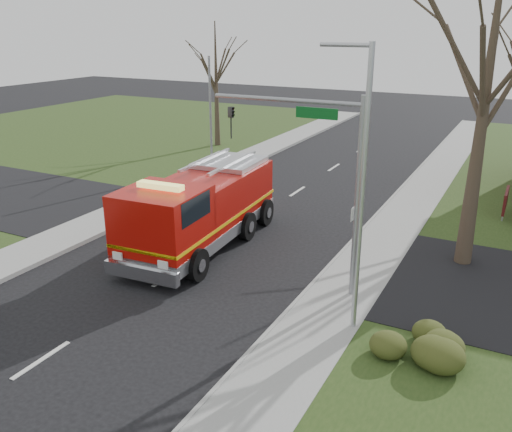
% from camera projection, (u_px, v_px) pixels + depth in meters
% --- Properties ---
extents(ground, '(120.00, 120.00, 0.00)m').
position_uv_depth(ground, '(169.00, 276.00, 20.06)').
color(ground, black).
rests_on(ground, ground).
extents(sidewalk_right, '(2.40, 80.00, 0.15)m').
position_uv_depth(sidewalk_right, '(328.00, 313.00, 17.35)').
color(sidewalk_right, gray).
rests_on(sidewalk_right, ground).
extents(sidewalk_left, '(2.40, 80.00, 0.15)m').
position_uv_depth(sidewalk_left, '(49.00, 244.00, 22.71)').
color(sidewalk_left, gray).
rests_on(sidewalk_left, ground).
extents(health_center_sign, '(0.12, 2.00, 1.40)m').
position_uv_depth(health_center_sign, '(506.00, 201.00, 25.68)').
color(health_center_sign, '#491112').
rests_on(health_center_sign, ground).
extents(hedge_corner, '(2.80, 2.00, 0.90)m').
position_uv_depth(hedge_corner, '(410.00, 336.00, 15.13)').
color(hedge_corner, '#373E16').
rests_on(hedge_corner, lawn_right).
extents(bare_tree_near, '(6.00, 6.00, 12.00)m').
position_uv_depth(bare_tree_near, '(489.00, 67.00, 18.48)').
color(bare_tree_near, '#3C3124').
rests_on(bare_tree_near, ground).
extents(bare_tree_left, '(4.50, 4.50, 9.00)m').
position_uv_depth(bare_tree_left, '(216.00, 71.00, 39.25)').
color(bare_tree_left, '#3C3124').
rests_on(bare_tree_left, ground).
extents(traffic_signal_mast, '(5.29, 0.18, 6.80)m').
position_uv_depth(traffic_signal_mast, '(321.00, 158.00, 17.48)').
color(traffic_signal_mast, gray).
rests_on(traffic_signal_mast, ground).
extents(streetlight_pole, '(1.48, 0.16, 8.40)m').
position_uv_depth(streetlight_pole, '(360.00, 187.00, 15.02)').
color(streetlight_pole, '#B7BABF').
rests_on(streetlight_pole, ground).
extents(utility_pole_far, '(0.14, 0.14, 7.00)m').
position_uv_depth(utility_pole_far, '(210.00, 114.00, 33.54)').
color(utility_pole_far, gray).
rests_on(utility_pole_far, ground).
extents(fire_engine, '(3.72, 8.79, 3.47)m').
position_uv_depth(fire_engine, '(200.00, 211.00, 22.18)').
color(fire_engine, '#A40D07').
rests_on(fire_engine, ground).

